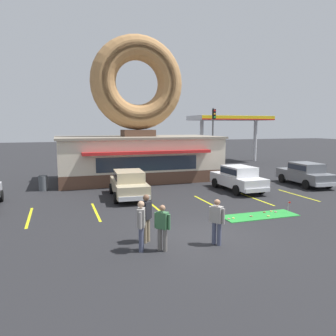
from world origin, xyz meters
TOP-DOWN VIEW (x-y plane):
  - ground_plane at (0.00, 0.00)m, footprint 160.00×160.00m
  - donut_shop_building at (0.88, 13.94)m, footprint 12.30×6.75m
  - putting_mat at (3.69, 1.79)m, footprint 3.62×1.20m
  - mini_donut_near_left at (4.19, 2.14)m, footprint 0.13×0.13m
  - mini_donut_near_right at (2.02, 1.70)m, footprint 0.13×0.13m
  - mini_donut_mid_left at (4.62, 2.19)m, footprint 0.13×0.13m
  - mini_donut_mid_centre at (3.20, 1.73)m, footprint 0.13×0.13m
  - mini_donut_mid_right at (3.97, 1.52)m, footprint 0.13×0.13m
  - mini_donut_far_left at (4.74, 2.01)m, footprint 0.13×0.13m
  - mini_donut_far_centre at (2.26, 1.71)m, footprint 0.13×0.13m
  - golf_ball at (3.20, 1.84)m, footprint 0.04×0.04m
  - putting_flag_pin at (5.28, 1.75)m, footprint 0.13×0.01m
  - car_grey at (11.34, 7.58)m, footprint 2.23×4.67m
  - car_champagne at (-1.24, 7.59)m, footprint 2.21×4.67m
  - car_white at (5.87, 7.42)m, footprint 2.02×4.58m
  - pedestrian_blue_sweater_man at (0.09, -0.88)m, footprint 0.41×0.51m
  - pedestrian_hooded_kid at (-2.56, -0.59)m, footprint 0.36×0.56m
  - pedestrian_leather_jacket_man at (-1.88, -0.80)m, footprint 0.44×0.46m
  - pedestrian_clipboard_woman at (-2.18, 0.16)m, footprint 0.47×0.43m
  - trash_bin at (-6.04, 11.47)m, footprint 0.57×0.57m
  - traffic_light_pole at (8.80, 16.93)m, footprint 0.28×0.47m
  - gas_station_canopy at (13.84, 22.84)m, footprint 9.00×4.46m
  - parking_stripe_far_left at (-6.43, 5.00)m, footprint 0.12×3.60m
  - parking_stripe_left at (-3.43, 5.00)m, footprint 0.12×3.60m
  - parking_stripe_mid_left at (-0.43, 5.00)m, footprint 0.12×3.60m
  - parking_stripe_centre at (2.57, 5.00)m, footprint 0.12×3.60m
  - parking_stripe_mid_right at (5.57, 5.00)m, footprint 0.12×3.60m
  - parking_stripe_right at (8.57, 5.00)m, footprint 0.12×3.60m

SIDE VIEW (x-z plane):
  - ground_plane at x=0.00m, z-range 0.00..0.00m
  - parking_stripe_far_left at x=-6.43m, z-range 0.00..0.01m
  - parking_stripe_left at x=-3.43m, z-range 0.00..0.01m
  - parking_stripe_mid_left at x=-0.43m, z-range 0.00..0.01m
  - parking_stripe_centre at x=2.57m, z-range 0.00..0.01m
  - parking_stripe_mid_right at x=5.57m, z-range 0.00..0.01m
  - parking_stripe_right at x=8.57m, z-range 0.00..0.01m
  - putting_mat at x=3.69m, z-range 0.00..0.03m
  - mini_donut_near_left at x=4.19m, z-range 0.03..0.07m
  - mini_donut_near_right at x=2.02m, z-range 0.03..0.07m
  - mini_donut_mid_left at x=4.62m, z-range 0.03..0.07m
  - mini_donut_mid_centre at x=3.20m, z-range 0.03..0.07m
  - mini_donut_mid_right at x=3.97m, z-range 0.03..0.07m
  - mini_donut_far_left at x=4.74m, z-range 0.03..0.07m
  - mini_donut_far_centre at x=2.26m, z-range 0.03..0.07m
  - golf_ball at x=3.20m, z-range 0.03..0.07m
  - putting_flag_pin at x=5.28m, z-range 0.16..0.71m
  - trash_bin at x=-6.04m, z-range 0.01..0.99m
  - pedestrian_leather_jacket_man at x=-1.88m, z-range 0.08..1.64m
  - car_grey at x=11.34m, z-range 0.07..1.67m
  - car_champagne at x=-1.24m, z-range 0.07..1.67m
  - car_white at x=5.87m, z-range 0.07..1.67m
  - pedestrian_blue_sweater_man at x=0.09m, z-range 0.09..1.72m
  - pedestrian_hooded_kid at x=-2.56m, z-range 0.10..1.80m
  - pedestrian_clipboard_woman at x=-2.18m, z-range 0.10..1.84m
  - traffic_light_pole at x=8.80m, z-range 0.81..6.61m
  - donut_shop_building at x=0.88m, z-range -1.74..9.22m
  - gas_station_canopy at x=13.84m, z-range 2.21..7.51m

